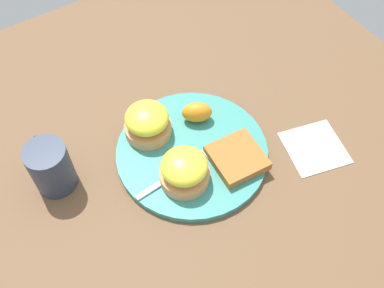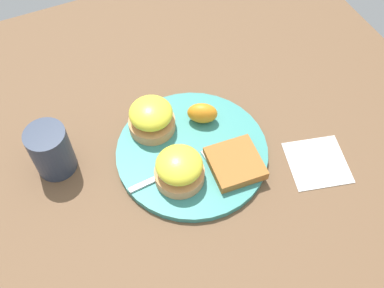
{
  "view_description": "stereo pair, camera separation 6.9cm",
  "coord_description": "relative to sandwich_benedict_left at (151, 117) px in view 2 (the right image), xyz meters",
  "views": [
    {
      "loc": [
        -0.41,
        0.26,
        0.73
      ],
      "look_at": [
        0.0,
        0.0,
        0.03
      ],
      "focal_mm": 42.0,
      "sensor_mm": 36.0,
      "label": 1
    },
    {
      "loc": [
        -0.44,
        0.2,
        0.73
      ],
      "look_at": [
        0.0,
        0.0,
        0.03
      ],
      "focal_mm": 42.0,
      "sensor_mm": 36.0,
      "label": 2
    }
  ],
  "objects": [
    {
      "name": "plate",
      "position": [
        -0.08,
        -0.05,
        -0.04
      ],
      "size": [
        0.29,
        0.29,
        0.01
      ],
      "primitive_type": "cylinder",
      "color": "teal",
      "rests_on": "ground_plane"
    },
    {
      "name": "sandwich_benedict_left",
      "position": [
        0.0,
        0.0,
        0.0
      ],
      "size": [
        0.09,
        0.09,
        0.07
      ],
      "color": "tan",
      "rests_on": "plate"
    },
    {
      "name": "sandwich_benedict_right",
      "position": [
        -0.13,
        -0.0,
        0.0
      ],
      "size": [
        0.09,
        0.09,
        0.07
      ],
      "color": "tan",
      "rests_on": "plate"
    },
    {
      "name": "cup",
      "position": [
        0.0,
        0.2,
        0.01
      ],
      "size": [
        0.11,
        0.07,
        0.1
      ],
      "color": "#2D384C",
      "rests_on": "ground_plane"
    },
    {
      "name": "napkin",
      "position": [
        -0.2,
        -0.26,
        -0.04
      ],
      "size": [
        0.13,
        0.13,
        0.0
      ],
      "primitive_type": "cube",
      "rotation": [
        0.0,
        0.0,
        -0.25
      ],
      "color": "white",
      "rests_on": "ground_plane"
    },
    {
      "name": "ground_plane",
      "position": [
        -0.08,
        -0.05,
        -0.05
      ],
      "size": [
        1.1,
        1.1,
        0.0
      ],
      "primitive_type": "plane",
      "color": "brown"
    },
    {
      "name": "orange_wedge",
      "position": [
        -0.03,
        -0.1,
        -0.01
      ],
      "size": [
        0.06,
        0.07,
        0.04
      ],
      "primitive_type": "ellipsoid",
      "rotation": [
        0.0,
        0.0,
        1.06
      ],
      "color": "orange",
      "rests_on": "plate"
    },
    {
      "name": "fork",
      "position": [
        -0.11,
        -0.02,
        -0.03
      ],
      "size": [
        0.03,
        0.19,
        0.0
      ],
      "color": "silver",
      "rests_on": "plate"
    },
    {
      "name": "hashbrown_patty",
      "position": [
        -0.15,
        -0.11,
        -0.02
      ],
      "size": [
        0.1,
        0.1,
        0.02
      ],
      "primitive_type": "cube",
      "rotation": [
        0.0,
        0.0,
        -0.08
      ],
      "color": "#A7662C",
      "rests_on": "plate"
    }
  ]
}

